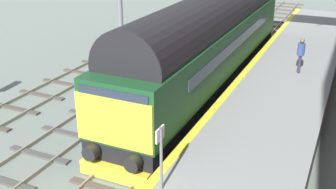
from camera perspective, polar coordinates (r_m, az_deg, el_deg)
The scene contains 8 objects.
ground_plane at distance 16.13m, azimuth -0.62°, elevation -5.21°, with size 140.00×140.00×0.00m, color slate.
track_main at distance 16.10m, azimuth -0.62°, elevation -5.03°, with size 2.50×60.00×0.15m.
track_adjacent_west at distance 17.57m, azimuth -10.13°, elevation -2.90°, with size 2.50×60.00×0.15m.
track_adjacent_far_west at distance 19.67m, azimuth -18.68°, elevation -0.92°, with size 2.50×60.00×0.15m.
station_platform at distance 14.89m, azimuth 12.06°, elevation -6.12°, with size 4.00×44.00×1.01m.
diesel_locomotive at distance 19.58m, azimuth 5.71°, elevation 7.63°, with size 2.74×17.49×4.68m.
platform_number_sign at distance 10.63m, azimuth -1.02°, elevation -7.53°, with size 0.10×0.44×1.81m.
waiting_passenger at distance 20.11m, azimuth 17.90°, elevation 5.60°, with size 0.40×0.50×1.64m.
Camera 1 is at (6.10, -12.85, 7.61)m, focal length 44.05 mm.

